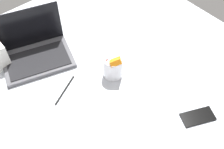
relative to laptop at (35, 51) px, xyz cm
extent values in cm
cube|color=#B7BCC6|center=(3.22, -28.05, -13.41)|extent=(180.00, 140.00, 18.00)
cube|color=#4C4C51|center=(-0.90, -2.91, -3.41)|extent=(38.31, 31.70, 2.00)
cube|color=black|center=(-1.34, -4.34, -2.21)|extent=(32.72, 24.78, 0.40)
cube|color=black|center=(2.34, 7.60, 8.09)|extent=(31.83, 10.67, 21.00)
cylinder|color=silver|center=(21.86, -33.35, 1.09)|extent=(9.00, 9.00, 11.00)
cube|color=yellow|center=(22.14, -33.18, -0.90)|extent=(7.02, 7.82, 6.18)
cube|color=#268C33|center=(22.85, -33.85, 1.71)|extent=(7.03, 7.26, 6.23)
cube|color=red|center=(20.55, -33.08, 4.32)|extent=(4.70, 5.50, 5.32)
cube|color=orange|center=(21.46, -35.63, 6.94)|extent=(6.34, 6.39, 5.39)
cube|color=black|center=(34.20, -74.10, -4.01)|extent=(15.56, 11.98, 0.80)
cube|color=black|center=(-0.84, -26.40, -4.11)|extent=(15.42, 8.25, 0.60)
camera|label=1|loc=(-29.91, -93.84, 96.20)|focal=43.32mm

